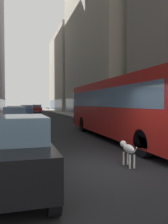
# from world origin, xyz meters

# --- Properties ---
(ground_plane) EXTENTS (120.00, 120.00, 0.00)m
(ground_plane) POSITION_xyz_m (0.00, 35.00, 0.00)
(ground_plane) COLOR black
(sidewalk_right) EXTENTS (2.40, 110.00, 0.15)m
(sidewalk_right) POSITION_xyz_m (5.70, 35.00, 0.07)
(sidewalk_right) COLOR gray
(sidewalk_right) RESTS_ON ground
(building_right_far) EXTENTS (11.35, 20.11, 18.81)m
(building_right_far) POSITION_xyz_m (11.90, 50.04, 9.40)
(building_right_far) COLOR #B2A893
(building_right_far) RESTS_ON ground
(transit_bus) EXTENTS (2.78, 11.53, 3.05)m
(transit_bus) POSITION_xyz_m (2.80, 4.92, 1.78)
(transit_bus) COLOR red
(transit_bus) RESTS_ON ground
(car_grey_wagon) EXTENTS (1.92, 4.11, 1.62)m
(car_grey_wagon) POSITION_xyz_m (-2.80, 19.97, 0.82)
(car_grey_wagon) COLOR slate
(car_grey_wagon) RESTS_ON ground
(car_silver_sedan) EXTENTS (1.81, 4.75, 1.62)m
(car_silver_sedan) POSITION_xyz_m (-2.80, 13.05, 0.82)
(car_silver_sedan) COLOR #B7BABF
(car_silver_sedan) RESTS_ON ground
(car_black_suv) EXTENTS (1.84, 4.10, 1.62)m
(car_black_suv) POSITION_xyz_m (-2.80, -0.93, 0.82)
(car_black_suv) COLOR black
(car_black_suv) RESTS_ON ground
(car_blue_hatchback) EXTENTS (1.92, 4.65, 1.62)m
(car_blue_hatchback) POSITION_xyz_m (-1.20, 32.65, 0.83)
(car_blue_hatchback) COLOR #4C6BB7
(car_blue_hatchback) RESTS_ON ground
(car_red_coupe) EXTENTS (1.90, 4.39, 1.62)m
(car_red_coupe) POSITION_xyz_m (1.20, 42.74, 0.82)
(car_red_coupe) COLOR red
(car_red_coupe) RESTS_ON ground
(dalmatian_dog) EXTENTS (0.22, 0.96, 0.72)m
(dalmatian_dog) POSITION_xyz_m (0.64, -0.07, 0.51)
(dalmatian_dog) COLOR white
(dalmatian_dog) RESTS_ON ground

